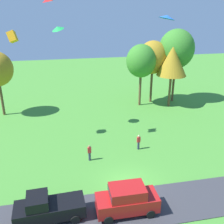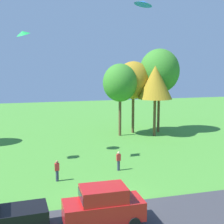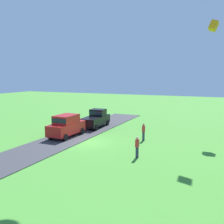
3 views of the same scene
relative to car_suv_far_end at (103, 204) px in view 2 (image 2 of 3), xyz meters
The scene contains 11 objects.
ground_plane 3.53m from the car_suv_far_end, 73.60° to the left, with size 120.00×120.00×0.00m, color #478E33.
pavement_strip 1.61m from the car_suv_far_end, 20.44° to the left, with size 36.00×4.40×0.06m, color #38383D.
car_suv_far_end is the anchor object (origin of this frame).
person_on_lawn 9.62m from the car_suv_far_end, 68.12° to the left, with size 0.36×0.24×1.71m.
person_beside_suv 7.99m from the car_suv_far_end, 103.60° to the left, with size 0.36×0.24×1.71m.
tree_right_of_center 24.10m from the car_suv_far_end, 70.76° to the left, with size 4.45×4.45×9.40m.
tree_lone_near 25.96m from the car_suv_far_end, 66.88° to the left, with size 4.60×4.60×9.71m.
tree_left_of_center 24.71m from the car_suv_far_end, 59.92° to the left, with size 4.39×4.39×9.27m.
tree_center_back 27.48m from the car_suv_far_end, 59.41° to the left, with size 5.40×5.40×11.39m.
kite_delta_trailing_tail 14.47m from the car_suv_far_end, 52.55° to the left, with size 1.36×1.36×0.27m, color blue.
kite_delta_topmost 19.47m from the car_suv_far_end, 104.68° to the left, with size 1.35×1.35×0.36m, color green.
Camera 2 is at (-4.95, -19.51, 9.15)m, focal length 50.00 mm.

